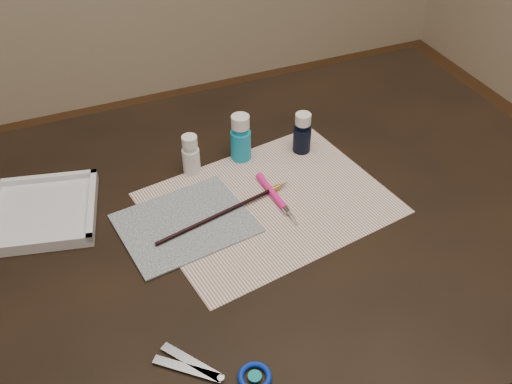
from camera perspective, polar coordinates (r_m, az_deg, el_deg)
name	(u,v)px	position (r m, az deg, el deg)	size (l,w,h in m)	color
table	(256,336)	(1.32, 0.00, -14.18)	(1.30, 0.90, 0.75)	black
paper	(269,203)	(1.06, 1.34, -1.08)	(0.42, 0.32, 0.00)	white
canvas	(185,223)	(1.02, -7.10, -3.13)	(0.22, 0.18, 0.00)	black
paint_bottle_white	(191,155)	(1.11, -6.54, 3.75)	(0.03, 0.03, 0.08)	silver
paint_bottle_cyan	(241,138)	(1.14, -1.55, 5.45)	(0.04, 0.04, 0.10)	#158EBA
paint_bottle_navy	(302,133)	(1.16, 4.65, 5.91)	(0.04, 0.04, 0.09)	black
paintbrush	(226,211)	(1.03, -2.99, -1.92)	(0.29, 0.01, 0.01)	black
craft_knife	(278,199)	(1.05, 2.18, -0.73)	(0.16, 0.01, 0.01)	#FA1C8D
scissors	(208,378)	(0.82, -4.82, -18.07)	(0.18, 0.09, 0.01)	silver
palette_tray	(42,211)	(1.09, -20.61, -1.81)	(0.19, 0.19, 0.02)	silver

